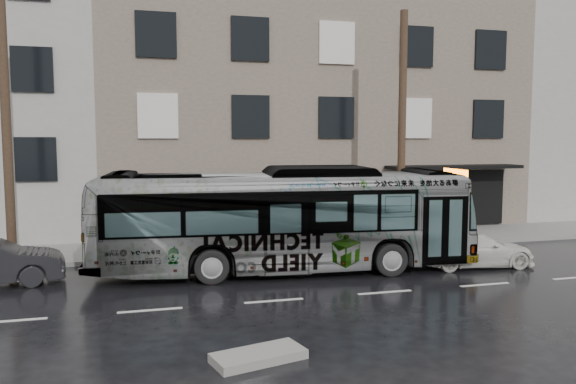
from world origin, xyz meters
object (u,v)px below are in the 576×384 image
utility_pole_rear (6,128)px  white_sedan (473,249)px  utility_pole_front (402,129)px  bus (283,219)px  sign_post (426,213)px

utility_pole_rear → white_sedan: (14.93, -3.58, -4.06)m
utility_pole_rear → white_sedan: bearing=-13.5°
utility_pole_rear → white_sedan: 15.88m
utility_pole_front → utility_pole_rear: same height
utility_pole_rear → bus: 9.43m
utility_pole_front → utility_pole_rear: bearing=180.0°
utility_pole_rear → utility_pole_front: bearing=0.0°
utility_pole_front → bus: bearing=-154.3°
utility_pole_rear → bus: size_ratio=0.74×
bus → white_sedan: size_ratio=2.99×
white_sedan → sign_post: bearing=3.4°
white_sedan → utility_pole_front: bearing=20.7°
sign_post → white_sedan: (-0.17, -3.58, -0.76)m
utility_pole_front → bus: size_ratio=0.74×
utility_pole_front → sign_post: utility_pole_front is taller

